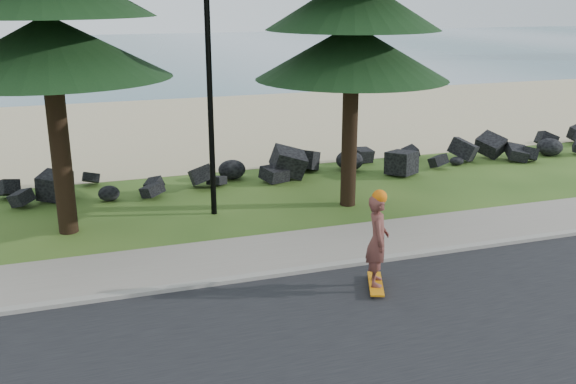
# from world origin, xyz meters

# --- Properties ---
(ground) EXTENTS (160.00, 160.00, 0.00)m
(ground) POSITION_xyz_m (0.00, 0.00, 0.00)
(ground) COLOR #264515
(ground) RESTS_ON ground
(road) EXTENTS (160.00, 7.00, 0.02)m
(road) POSITION_xyz_m (0.00, -4.50, 0.01)
(road) COLOR black
(road) RESTS_ON ground
(kerb) EXTENTS (160.00, 0.20, 0.10)m
(kerb) POSITION_xyz_m (0.00, -0.90, 0.05)
(kerb) COLOR gray
(kerb) RESTS_ON ground
(sidewalk) EXTENTS (160.00, 2.00, 0.08)m
(sidewalk) POSITION_xyz_m (0.00, 0.20, 0.04)
(sidewalk) COLOR gray
(sidewalk) RESTS_ON ground
(beach_sand) EXTENTS (160.00, 15.00, 0.01)m
(beach_sand) POSITION_xyz_m (0.00, 14.50, 0.01)
(beach_sand) COLOR tan
(beach_sand) RESTS_ON ground
(ocean) EXTENTS (160.00, 58.00, 0.01)m
(ocean) POSITION_xyz_m (0.00, 51.00, 0.00)
(ocean) COLOR #3C6773
(ocean) RESTS_ON ground
(seawall_boulders) EXTENTS (60.00, 2.40, 1.10)m
(seawall_boulders) POSITION_xyz_m (0.00, 5.60, 0.00)
(seawall_boulders) COLOR black
(seawall_boulders) RESTS_ON ground
(lamp_post) EXTENTS (0.25, 0.14, 8.14)m
(lamp_post) POSITION_xyz_m (0.00, 3.20, 4.13)
(lamp_post) COLOR black
(lamp_post) RESTS_ON ground
(skateboarder) EXTENTS (0.63, 1.06, 1.94)m
(skateboarder) POSITION_xyz_m (1.98, -2.02, 0.98)
(skateboarder) COLOR orange
(skateboarder) RESTS_ON ground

